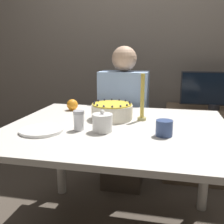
{
  "coord_description": "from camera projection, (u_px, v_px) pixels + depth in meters",
  "views": [
    {
      "loc": [
        0.28,
        -1.41,
        1.18
      ],
      "look_at": [
        -0.06,
        0.15,
        0.8
      ],
      "focal_mm": 42.0,
      "sensor_mm": 36.0,
      "label": 1
    }
  ],
  "objects": [
    {
      "name": "plate_stack",
      "position": [
        41.0,
        130.0,
        1.39
      ],
      "size": [
        0.23,
        0.23,
        0.02
      ],
      "color": "white",
      "rests_on": "dining_table"
    },
    {
      "name": "tv_monitor",
      "position": [
        215.0,
        90.0,
        2.36
      ],
      "size": [
        0.61,
        0.1,
        0.35
      ],
      "color": "#2D2D33",
      "rests_on": "side_cabinet"
    },
    {
      "name": "sugar_bowl",
      "position": [
        102.0,
        123.0,
        1.38
      ],
      "size": [
        0.11,
        0.11,
        0.12
      ],
      "color": "white",
      "rests_on": "dining_table"
    },
    {
      "name": "sugar_shaker",
      "position": [
        79.0,
        120.0,
        1.41
      ],
      "size": [
        0.06,
        0.06,
        0.11
      ],
      "color": "white",
      "rests_on": "dining_table"
    },
    {
      "name": "cake",
      "position": [
        112.0,
        111.0,
        1.64
      ],
      "size": [
        0.26,
        0.26,
        0.11
      ],
      "color": "#EFE5CC",
      "rests_on": "dining_table"
    },
    {
      "name": "candle",
      "position": [
        142.0,
        102.0,
        1.6
      ],
      "size": [
        0.05,
        0.05,
        0.29
      ],
      "color": "tan",
      "rests_on": "dining_table"
    },
    {
      "name": "cup",
      "position": [
        164.0,
        128.0,
        1.32
      ],
      "size": [
        0.09,
        0.09,
        0.08
      ],
      "color": "#384C7F",
      "rests_on": "dining_table"
    },
    {
      "name": "side_cabinet",
      "position": [
        211.0,
        143.0,
        2.47
      ],
      "size": [
        0.85,
        0.55,
        0.65
      ],
      "color": "brown",
      "rests_on": "ground_plane"
    },
    {
      "name": "dining_table",
      "position": [
        117.0,
        145.0,
        1.52
      ],
      "size": [
        1.25,
        1.06,
        0.76
      ],
      "color": "beige",
      "rests_on": "ground_plane"
    },
    {
      "name": "wall_behind",
      "position": [
        144.0,
        38.0,
        2.7
      ],
      "size": [
        8.0,
        0.05,
        2.6
      ],
      "color": "slate",
      "rests_on": "ground_plane"
    },
    {
      "name": "person_man_blue_shirt",
      "position": [
        124.0,
        128.0,
        2.26
      ],
      "size": [
        0.4,
        0.34,
        1.21
      ],
      "rotation": [
        0.0,
        0.0,
        3.14
      ],
      "color": "#473D33",
      "rests_on": "ground_plane"
    },
    {
      "name": "orange_fruit_0",
      "position": [
        72.0,
        105.0,
        1.89
      ],
      "size": [
        0.08,
        0.08,
        0.08
      ],
      "color": "orange",
      "rests_on": "dining_table"
    }
  ]
}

